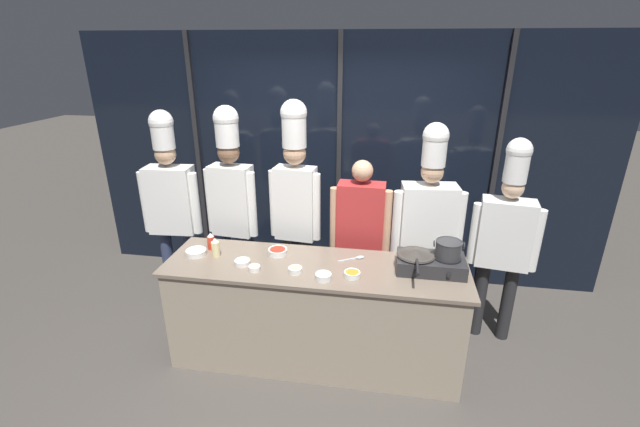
{
  "coord_description": "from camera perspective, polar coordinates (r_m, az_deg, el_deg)",
  "views": [
    {
      "loc": [
        0.54,
        -2.99,
        2.56
      ],
      "look_at": [
        0.0,
        0.25,
        1.26
      ],
      "focal_mm": 24.0,
      "sensor_mm": 36.0,
      "label": 1
    }
  ],
  "objects": [
    {
      "name": "ground_plane",
      "position": [
        3.97,
        -0.62,
        -18.54
      ],
      "size": [
        24.0,
        24.0,
        0.0
      ],
      "primitive_type": "plane",
      "color": "#47423D"
    },
    {
      "name": "prep_bowl_chicken",
      "position": [
        3.51,
        -10.31,
        -6.36
      ],
      "size": [
        0.13,
        0.13,
        0.04
      ],
      "color": "white",
      "rests_on": "demo_counter"
    },
    {
      "name": "prep_bowl_shrimp",
      "position": [
        3.41,
        -8.74,
        -7.16
      ],
      "size": [
        0.09,
        0.09,
        0.04
      ],
      "color": "white",
      "rests_on": "demo_counter"
    },
    {
      "name": "prep_bowl_bean_sprouts",
      "position": [
        3.76,
        -16.19,
        -4.93
      ],
      "size": [
        0.17,
        0.17,
        0.05
      ],
      "color": "white",
      "rests_on": "demo_counter"
    },
    {
      "name": "prep_bowl_chili_flakes",
      "position": [
        3.63,
        -5.65,
        -5.02
      ],
      "size": [
        0.16,
        0.16,
        0.05
      ],
      "color": "white",
      "rests_on": "demo_counter"
    },
    {
      "name": "portable_stove",
      "position": [
        3.46,
        14.55,
        -6.46
      ],
      "size": [
        0.52,
        0.32,
        0.13
      ],
      "color": "#28282B",
      "rests_on": "demo_counter"
    },
    {
      "name": "prep_bowl_carrots",
      "position": [
        3.3,
        4.31,
        -8.01
      ],
      "size": [
        0.13,
        0.13,
        0.04
      ],
      "color": "white",
      "rests_on": "demo_counter"
    },
    {
      "name": "prep_bowl_ginger",
      "position": [
        3.35,
        -3.32,
        -7.48
      ],
      "size": [
        0.11,
        0.11,
        0.05
      ],
      "color": "white",
      "rests_on": "demo_counter"
    },
    {
      "name": "chef_head",
      "position": [
        4.41,
        -19.23,
        1.9
      ],
      "size": [
        0.58,
        0.26,
        2.02
      ],
      "rotation": [
        0.0,
        0.0,
        3.22
      ],
      "color": "#2D3856",
      "rests_on": "ground_plane"
    },
    {
      "name": "chef_pastry",
      "position": [
        3.88,
        14.13,
        -0.98
      ],
      "size": [
        0.62,
        0.29,
        1.98
      ],
      "rotation": [
        0.0,
        0.0,
        3.24
      ],
      "color": "#232326",
      "rests_on": "ground_plane"
    },
    {
      "name": "demo_counter",
      "position": [
        3.69,
        -0.65,
        -13.12
      ],
      "size": [
        2.44,
        0.69,
        0.91
      ],
      "color": "gray",
      "rests_on": "ground_plane"
    },
    {
      "name": "stock_pot",
      "position": [
        3.42,
        16.76,
        -4.54
      ],
      "size": [
        0.23,
        0.2,
        0.14
      ],
      "color": "#333335",
      "rests_on": "portable_stove"
    },
    {
      "name": "squeeze_bottle_chili",
      "position": [
        3.81,
        -14.34,
        -3.61
      ],
      "size": [
        0.06,
        0.06,
        0.15
      ],
      "color": "red",
      "rests_on": "demo_counter"
    },
    {
      "name": "person_guest",
      "position": [
        3.93,
        5.38,
        -2.08
      ],
      "size": [
        0.55,
        0.23,
        1.64
      ],
      "rotation": [
        0.0,
        0.0,
        3.12
      ],
      "color": "#2D3856",
      "rests_on": "ground_plane"
    },
    {
      "name": "chef_line",
      "position": [
        3.92,
        -3.3,
        2.78
      ],
      "size": [
        0.48,
        0.23,
        2.13
      ],
      "rotation": [
        0.0,
        0.0,
        3.05
      ],
      "color": "#4C4C51",
      "rests_on": "ground_plane"
    },
    {
      "name": "chef_apprentice",
      "position": [
        4.01,
        23.45,
        -2.38
      ],
      "size": [
        0.57,
        0.29,
        1.88
      ],
      "rotation": [
        0.0,
        0.0,
        2.99
      ],
      "color": "#232326",
      "rests_on": "ground_plane"
    },
    {
      "name": "squeeze_bottle_oil",
      "position": [
        3.66,
        -13.76,
        -4.44
      ],
      "size": [
        0.07,
        0.07,
        0.17
      ],
      "color": "beige",
      "rests_on": "demo_counter"
    },
    {
      "name": "window_wall_back",
      "position": [
        4.74,
        2.61,
        6.78
      ],
      "size": [
        5.72,
        0.09,
        2.7
      ],
      "color": "black",
      "rests_on": "ground_plane"
    },
    {
      "name": "serving_spoon_slotted",
      "position": [
        3.56,
        4.87,
        -5.92
      ],
      "size": [
        0.22,
        0.15,
        0.02
      ],
      "color": "#B2B5BA",
      "rests_on": "demo_counter"
    },
    {
      "name": "prep_bowl_garlic",
      "position": [
        3.25,
        0.45,
        -8.34
      ],
      "size": [
        0.12,
        0.12,
        0.05
      ],
      "color": "white",
      "rests_on": "demo_counter"
    },
    {
      "name": "frying_pan",
      "position": [
        3.41,
        12.68,
        -5.12
      ],
      "size": [
        0.3,
        0.52,
        0.04
      ],
      "color": "#38332D",
      "rests_on": "portable_stove"
    },
    {
      "name": "chef_sous",
      "position": [
        4.13,
        -11.69,
        2.54
      ],
      "size": [
        0.51,
        0.24,
        2.07
      ],
      "rotation": [
        0.0,
        0.0,
        3.03
      ],
      "color": "#2D3856",
      "rests_on": "ground_plane"
    }
  ]
}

